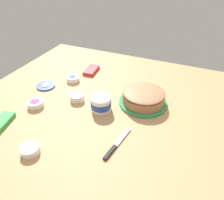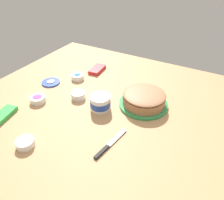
# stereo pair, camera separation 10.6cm
# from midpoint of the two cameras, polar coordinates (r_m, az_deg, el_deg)

# --- Properties ---
(ground_plane) EXTENTS (1.54, 1.54, 0.00)m
(ground_plane) POSITION_cam_midpoint_polar(r_m,az_deg,el_deg) (1.29, -2.19, -1.28)
(ground_plane) COLOR tan
(frosted_cake) EXTENTS (0.29, 0.29, 0.09)m
(frosted_cake) POSITION_cam_midpoint_polar(r_m,az_deg,el_deg) (1.28, 10.89, 0.14)
(frosted_cake) COLOR #339351
(frosted_cake) RESTS_ON ground_plane
(frosting_tub) EXTENTS (0.12, 0.12, 0.09)m
(frosting_tub) POSITION_cam_midpoint_polar(r_m,az_deg,el_deg) (1.23, -0.72, -0.70)
(frosting_tub) COLOR white
(frosting_tub) RESTS_ON ground_plane
(frosting_tub_lid) EXTENTS (0.13, 0.13, 0.02)m
(frosting_tub_lid) POSITION_cam_midpoint_polar(r_m,az_deg,el_deg) (1.54, -14.21, 4.58)
(frosting_tub_lid) COLOR #233DAD
(frosting_tub_lid) RESTS_ON ground_plane
(spreading_knife) EXTENTS (0.24, 0.05, 0.01)m
(spreading_knife) POSITION_cam_midpoint_polar(r_m,az_deg,el_deg) (1.04, 1.96, -12.22)
(spreading_knife) COLOR silver
(spreading_knife) RESTS_ON ground_plane
(sprinkle_bowl_pink) EXTENTS (0.09, 0.09, 0.03)m
(sprinkle_bowl_pink) POSITION_cam_midpoint_polar(r_m,az_deg,el_deg) (1.09, -19.68, -10.87)
(sprinkle_bowl_pink) COLOR white
(sprinkle_bowl_pink) RESTS_ON ground_plane
(sprinkle_bowl_blue) EXTENTS (0.09, 0.09, 0.04)m
(sprinkle_bowl_blue) POSITION_cam_midpoint_polar(r_m,az_deg,el_deg) (1.55, -7.29, 6.24)
(sprinkle_bowl_blue) COLOR white
(sprinkle_bowl_blue) RESTS_ON ground_plane
(sprinkle_bowl_green) EXTENTS (0.09, 0.09, 0.04)m
(sprinkle_bowl_green) POSITION_cam_midpoint_polar(r_m,az_deg,el_deg) (1.34, -6.83, 1.32)
(sprinkle_bowl_green) COLOR white
(sprinkle_bowl_green) RESTS_ON ground_plane
(sprinkle_bowl_rainbow) EXTENTS (0.10, 0.10, 0.04)m
(sprinkle_bowl_rainbow) POSITION_cam_midpoint_polar(r_m,az_deg,el_deg) (1.37, -17.22, 0.28)
(sprinkle_bowl_rainbow) COLOR white
(sprinkle_bowl_rainbow) RESTS_ON ground_plane
(candy_box_lower) EXTENTS (0.16, 0.09, 0.03)m
(candy_box_lower) POSITION_cam_midpoint_polar(r_m,az_deg,el_deg) (1.65, -2.16, 8.17)
(candy_box_lower) COLOR red
(candy_box_lower) RESTS_ON ground_plane
(candy_box_upper) EXTENTS (0.16, 0.10, 0.02)m
(candy_box_upper) POSITION_cam_midpoint_polar(r_m,az_deg,el_deg) (1.32, -24.95, -3.55)
(candy_box_upper) COLOR green
(candy_box_upper) RESTS_ON ground_plane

